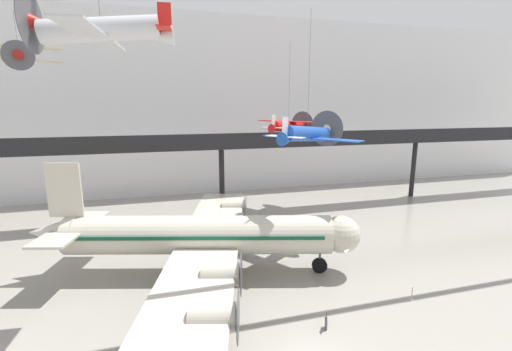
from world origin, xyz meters
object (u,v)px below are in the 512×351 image
(airliner_silver_main, at_px, (198,235))
(suspended_plane_cream_biplane, at_px, (19,55))
(suspended_plane_blue_trainer, at_px, (307,134))
(suspended_plane_silver_racer, at_px, (101,30))
(stanchion_barrier, at_px, (412,296))
(info_sign_pedestal, at_px, (326,322))
(suspended_plane_red_highwing, at_px, (289,126))

(airliner_silver_main, xyz_separation_m, suspended_plane_cream_biplane, (-14.68, 9.98, 15.27))
(suspended_plane_blue_trainer, bearing_deg, suspended_plane_cream_biplane, 126.04)
(suspended_plane_silver_racer, relative_size, stanchion_barrier, 8.55)
(airliner_silver_main, relative_size, info_sign_pedestal, 25.54)
(suspended_plane_cream_biplane, distance_m, suspended_plane_silver_racer, 19.04)
(suspended_plane_cream_biplane, height_order, suspended_plane_silver_racer, same)
(suspended_plane_blue_trainer, height_order, stanchion_barrier, suspended_plane_blue_trainer)
(suspended_plane_red_highwing, height_order, suspended_plane_blue_trainer, suspended_plane_blue_trainer)
(suspended_plane_red_highwing, distance_m, info_sign_pedestal, 29.01)
(suspended_plane_cream_biplane, distance_m, suspended_plane_blue_trainer, 27.40)
(airliner_silver_main, distance_m, stanchion_barrier, 17.29)
(airliner_silver_main, bearing_deg, suspended_plane_red_highwing, 63.86)
(stanchion_barrier, xyz_separation_m, info_sign_pedestal, (-7.68, -1.33, 0.13))
(suspended_plane_red_highwing, xyz_separation_m, stanchion_barrier, (0.64, -24.58, -11.12))
(suspended_plane_silver_racer, xyz_separation_m, suspended_plane_red_highwing, (19.43, 22.75, -6.70))
(airliner_silver_main, height_order, suspended_plane_cream_biplane, suspended_plane_cream_biplane)
(suspended_plane_silver_racer, relative_size, info_sign_pedestal, 7.43)
(suspended_plane_cream_biplane, distance_m, info_sign_pedestal, 34.59)
(info_sign_pedestal, bearing_deg, suspended_plane_silver_racer, -166.38)
(info_sign_pedestal, bearing_deg, stanchion_barrier, 37.78)
(suspended_plane_cream_biplane, xyz_separation_m, stanchion_barrier, (29.46, -18.39, -18.37))
(suspended_plane_red_highwing, bearing_deg, stanchion_barrier, -125.08)
(suspended_plane_red_highwing, bearing_deg, info_sign_pedestal, -141.78)
(stanchion_barrier, height_order, info_sign_pedestal, info_sign_pedestal)
(airliner_silver_main, xyz_separation_m, suspended_plane_silver_racer, (-5.30, -6.58, 14.71))
(info_sign_pedestal, bearing_deg, suspended_plane_cream_biplane, 165.77)
(airliner_silver_main, distance_m, suspended_plane_red_highwing, 22.93)
(suspended_plane_cream_biplane, relative_size, suspended_plane_silver_racer, 0.76)
(suspended_plane_blue_trainer, distance_m, info_sign_pedestal, 16.09)
(suspended_plane_cream_biplane, height_order, stanchion_barrier, suspended_plane_cream_biplane)
(info_sign_pedestal, bearing_deg, airliner_silver_main, 154.02)
(suspended_plane_silver_racer, height_order, suspended_plane_red_highwing, suspended_plane_silver_racer)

